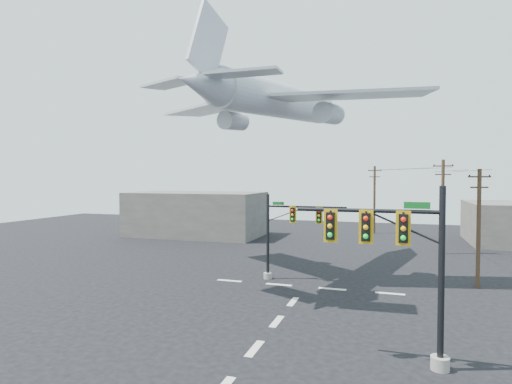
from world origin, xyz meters
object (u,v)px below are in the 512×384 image
(utility_pole_c, at_px, (374,198))
(airliner, at_px, (280,102))
(signal_mast_far, at_px, (284,234))
(utility_pole_b, at_px, (443,205))
(signal_mast_near, at_px, (403,265))
(utility_pole_a, at_px, (479,226))

(utility_pole_c, height_order, airliner, airliner)
(signal_mast_far, bearing_deg, utility_pole_b, 51.38)
(utility_pole_b, bearing_deg, signal_mast_near, -84.44)
(signal_mast_far, height_order, utility_pole_b, utility_pole_b)
(signal_mast_near, xyz_separation_m, signal_mast_far, (-8.59, 13.29, -0.71))
(signal_mast_near, distance_m, utility_pole_c, 44.67)
(utility_pole_b, relative_size, airliner, 0.37)
(signal_mast_far, height_order, utility_pole_a, utility_pole_a)
(utility_pole_a, distance_m, utility_pole_b, 14.25)
(signal_mast_near, height_order, utility_pole_c, utility_pole_c)
(airliner, bearing_deg, utility_pole_a, -81.58)
(signal_mast_far, xyz_separation_m, airliner, (-1.19, 3.19, 10.95))
(signal_mast_far, bearing_deg, utility_pole_a, 8.77)
(signal_mast_near, distance_m, airliner, 21.73)
(utility_pole_a, bearing_deg, utility_pole_c, 82.81)
(signal_mast_far, bearing_deg, airliner, 110.38)
(utility_pole_b, relative_size, utility_pole_c, 1.03)
(utility_pole_c, xyz_separation_m, airliner, (-6.70, -28.08, 9.51))
(signal_mast_far, distance_m, airliner, 11.47)
(signal_mast_far, relative_size, utility_pole_c, 0.70)
(signal_mast_near, xyz_separation_m, utility_pole_a, (5.52, 15.47, 0.22))
(signal_mast_far, xyz_separation_m, utility_pole_a, (14.11, 2.18, 0.93))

